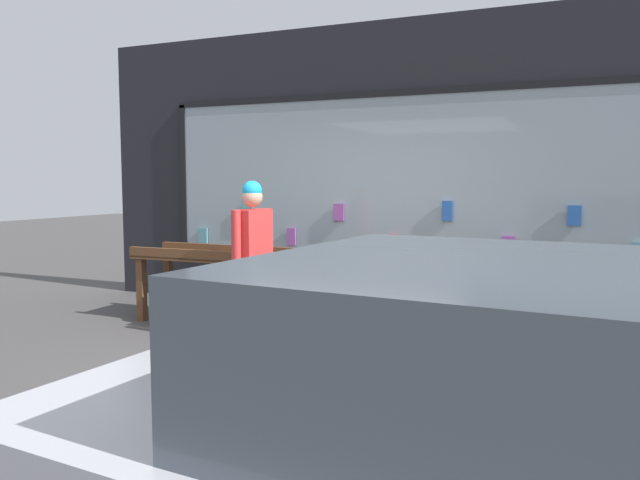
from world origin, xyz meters
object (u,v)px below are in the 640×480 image
object	(u,v)px
person_browsing	(253,247)
display_table_right	(487,278)
small_dog	(283,317)
display_table_left	(237,263)
parked_car	(606,478)

from	to	relation	value
person_browsing	display_table_right	bearing A→B (deg)	-73.41
small_dog	display_table_left	bearing A→B (deg)	41.26
display_table_right	small_dog	xyz separation A→B (m)	(-1.91, -0.63, -0.43)
small_dog	parked_car	size ratio (longest dim) A/B	0.13
display_table_right	display_table_left	bearing A→B (deg)	-179.91
display_table_left	display_table_right	xyz separation A→B (m)	(2.83, 0.00, 0.00)
person_browsing	display_table_left	bearing A→B (deg)	49.95
small_dog	parked_car	bearing A→B (deg)	-154.37
display_table_left	person_browsing	xyz separation A→B (m)	(0.49, -0.49, 0.26)
display_table_left	person_browsing	world-z (taller)	person_browsing
display_table_left	parked_car	world-z (taller)	parked_car
display_table_right	small_dog	bearing A→B (deg)	-161.65
display_table_right	person_browsing	size ratio (longest dim) A/B	1.51
person_browsing	parked_car	size ratio (longest dim) A/B	0.40
parked_car	small_dog	bearing A→B (deg)	134.61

